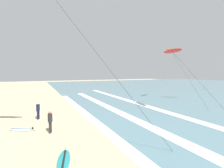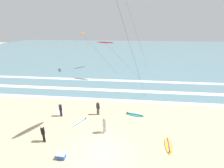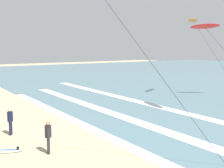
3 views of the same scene
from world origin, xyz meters
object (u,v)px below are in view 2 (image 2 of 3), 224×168
(surfer_mid_group, at_px, (43,132))
(cooler_box, at_px, (61,156))
(kite_red_high_right, at_px, (105,43))
(surfer_background_far, at_px, (60,108))
(surfboard_foreground_flat, at_px, (135,115))
(surfboard_near_water, at_px, (169,145))
(surfboard_left_pile, at_px, (80,123))
(surfer_left_far, at_px, (104,124))
(surfer_right_near, at_px, (98,107))
(kite_orange_far_left, at_px, (82,34))

(surfer_mid_group, relative_size, cooler_box, 2.55)
(surfer_mid_group, bearing_deg, kite_red_high_right, 80.73)
(surfer_background_far, height_order, cooler_box, surfer_background_far)
(surfer_background_far, bearing_deg, surfboard_foreground_flat, 7.39)
(surfboard_near_water, distance_m, surfboard_left_pile, 8.68)
(surfer_mid_group, distance_m, surfboard_foreground_flat, 9.53)
(surfer_left_far, relative_size, surfboard_near_water, 0.74)
(surfer_background_far, bearing_deg, surfboard_left_pile, -24.10)
(kite_red_high_right, bearing_deg, surfer_right_near, -85.78)
(surfer_background_far, height_order, surfboard_near_water, surfer_background_far)
(surfboard_near_water, xyz_separation_m, kite_orange_far_left, (-13.53, 22.77, 7.84))
(surfer_mid_group, distance_m, kite_orange_far_left, 24.55)
(surfer_left_far, height_order, surfboard_foreground_flat, surfer_left_far)
(surfboard_near_water, bearing_deg, cooler_box, -165.09)
(surfer_mid_group, bearing_deg, surfer_background_far, 92.90)
(surfer_right_near, xyz_separation_m, cooler_box, (-1.59, -6.52, -0.74))
(surfboard_left_pile, relative_size, kite_orange_far_left, 0.25)
(surfer_right_near, relative_size, surfboard_left_pile, 0.75)
(surfer_mid_group, height_order, surfboard_near_water, surfer_mid_group)
(surfer_right_near, relative_size, surfboard_near_water, 0.74)
(surfer_left_far, distance_m, surfboard_near_water, 5.79)
(surfer_background_far, xyz_separation_m, kite_red_high_right, (3.09, 13.50, 5.72))
(surfer_right_near, height_order, surfboard_foreground_flat, surfer_right_near)
(surfer_right_near, xyz_separation_m, surfboard_near_water, (6.82, -4.28, -0.91))
(surfer_background_far, height_order, surfboard_left_pile, surfer_background_far)
(kite_orange_far_left, bearing_deg, surfer_right_near, -70.04)
(surfer_mid_group, relative_size, surfboard_near_water, 0.74)
(surfboard_near_water, height_order, kite_orange_far_left, kite_orange_far_left)
(surfboard_left_pile, distance_m, cooler_box, 4.65)
(surfer_background_far, distance_m, cooler_box, 6.30)
(surfer_right_near, relative_size, surfer_background_far, 1.00)
(surfboard_left_pile, bearing_deg, surfboard_near_water, -16.10)
(surfer_left_far, distance_m, surfboard_foreground_flat, 4.60)
(surfboard_near_water, bearing_deg, kite_red_high_right, 114.50)
(kite_red_high_right, height_order, cooler_box, kite_red_high_right)
(surfboard_left_pile, bearing_deg, surfboard_foreground_flat, 21.05)
(surfer_mid_group, bearing_deg, surfboard_near_water, 3.22)
(kite_red_high_right, xyz_separation_m, cooler_box, (-0.65, -19.27, -6.46))
(surfer_mid_group, xyz_separation_m, cooler_box, (2.23, -1.64, -0.74))
(surfboard_foreground_flat, bearing_deg, surfer_background_far, -172.61)
(surfer_mid_group, bearing_deg, surfer_left_far, 19.16)
(surfer_right_near, bearing_deg, surfer_background_far, -169.37)
(cooler_box, bearing_deg, kite_red_high_right, 88.08)
(surfboard_foreground_flat, height_order, kite_orange_far_left, kite_orange_far_left)
(surfboard_foreground_flat, relative_size, kite_red_high_right, 0.27)
(kite_red_high_right, bearing_deg, surfboard_left_pile, -92.29)
(surfboard_left_pile, relative_size, kite_red_high_right, 0.26)
(surfer_background_far, relative_size, surfboard_left_pile, 0.75)
(surfboard_near_water, relative_size, cooler_box, 3.42)
(surfer_right_near, distance_m, cooler_box, 6.75)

